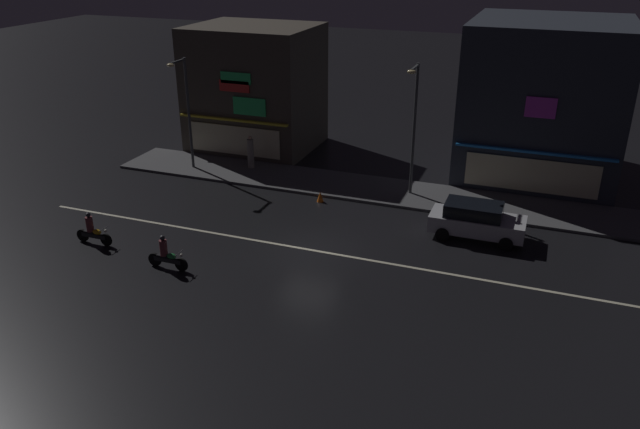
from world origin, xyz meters
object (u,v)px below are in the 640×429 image
motorcycle_following (166,255)px  streetlamp_west (186,104)px  pedestrian_on_sidewalk (251,153)px  traffic_cone (320,197)px  parked_car_near_kerb (476,220)px  motorcycle_lead (92,231)px  streetlamp_mid (414,120)px

motorcycle_following → streetlamp_west: bearing=-66.5°
pedestrian_on_sidewalk → traffic_cone: 6.48m
parked_car_near_kerb → traffic_cone: (-8.25, 1.44, -0.59)m
pedestrian_on_sidewalk → motorcycle_lead: pedestrian_on_sidewalk is taller
streetlamp_west → pedestrian_on_sidewalk: bearing=22.0°
streetlamp_west → motorcycle_following: 12.62m
motorcycle_lead → traffic_cone: motorcycle_lead is taller
pedestrian_on_sidewalk → motorcycle_following: 12.41m
streetlamp_mid → traffic_cone: streetlamp_mid is taller
traffic_cone → motorcycle_following: bearing=-111.0°
streetlamp_west → motorcycle_following: bearing=-63.5°
motorcycle_following → traffic_cone: motorcycle_following is taller
motorcycle_following → traffic_cone: bearing=-114.0°
streetlamp_mid → motorcycle_following: bearing=-124.1°
motorcycle_lead → streetlamp_mid: bearing=-144.0°
pedestrian_on_sidewalk → motorcycle_lead: (-2.34, -11.40, -0.42)m
parked_car_near_kerb → traffic_cone: size_ratio=7.82×
parked_car_near_kerb → traffic_cone: bearing=-9.9°
parked_car_near_kerb → motorcycle_lead: bearing=22.8°
streetlamp_mid → pedestrian_on_sidewalk: size_ratio=3.52×
motorcycle_lead → motorcycle_following: bearing=164.5°
streetlamp_west → motorcycle_lead: size_ratio=3.41×
motorcycle_lead → streetlamp_west: bearing=-89.5°
parked_car_near_kerb → streetlamp_mid: bearing=-43.4°
parked_car_near_kerb → motorcycle_lead: 17.57m
streetlamp_west → traffic_cone: 9.84m
parked_car_near_kerb → motorcycle_following: (-11.74, -7.64, -0.24)m
motorcycle_following → traffic_cone: 9.73m
streetlamp_mid → pedestrian_on_sidewalk: streetlamp_mid is taller
streetlamp_mid → streetlamp_west: bearing=-177.6°
motorcycle_lead → motorcycle_following: same height
parked_car_near_kerb → motorcycle_lead: size_ratio=2.26×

